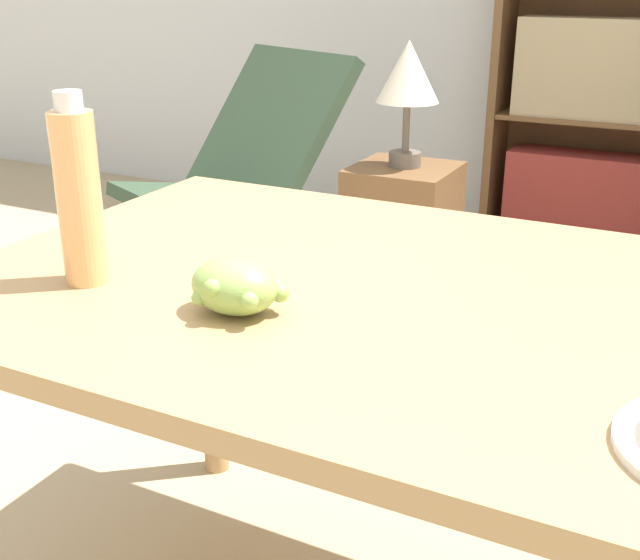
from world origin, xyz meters
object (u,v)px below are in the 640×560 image
at_px(bookshelf, 601,63).
at_px(drink_bottle, 79,196).
at_px(lounge_chair_near, 233,218).
at_px(side_table, 402,240).
at_px(table_lamp, 408,78).
at_px(grape_bunch, 236,286).

bearing_deg(bookshelf, drink_bottle, -96.75).
relative_size(lounge_chair_near, side_table, 1.80).
height_order(lounge_chair_near, side_table, lounge_chair_near).
relative_size(drink_bottle, table_lamp, 0.68).
relative_size(drink_bottle, lounge_chair_near, 0.30).
bearing_deg(drink_bottle, lounge_chair_near, 116.24).
height_order(grape_bunch, drink_bottle, drink_bottle).
bearing_deg(grape_bunch, drink_bottle, -179.61).
distance_m(bookshelf, table_lamp, 1.10).
xyz_separation_m(lounge_chair_near, bookshelf, (1.10, 1.10, 0.51)).
xyz_separation_m(grape_bunch, lounge_chair_near, (-1.04, 1.58, -0.48)).
xyz_separation_m(side_table, table_lamp, (0.00, 0.00, 0.56)).
height_order(lounge_chair_near, table_lamp, table_lamp).
bearing_deg(grape_bunch, bookshelf, 88.83).
bearing_deg(lounge_chair_near, table_lamp, 34.24).
distance_m(grape_bunch, side_table, 1.80).
xyz_separation_m(grape_bunch, drink_bottle, (-0.26, -0.00, 0.09)).
bearing_deg(lounge_chair_near, side_table, 34.24).
bearing_deg(table_lamp, bookshelf, 65.26).
height_order(drink_bottle, table_lamp, drink_bottle).
distance_m(drink_bottle, bookshelf, 2.70).
relative_size(grape_bunch, bookshelf, 0.08).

